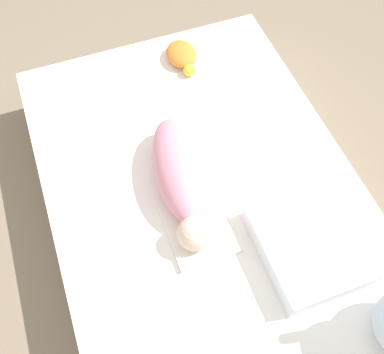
% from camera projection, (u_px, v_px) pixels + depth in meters
% --- Properties ---
extents(ground_plane, '(12.00, 12.00, 0.00)m').
position_uv_depth(ground_plane, '(203.00, 220.00, 1.73)').
color(ground_plane, '#7A6B56').
extents(bed_mattress, '(1.52, 1.03, 0.24)m').
position_uv_depth(bed_mattress, '(204.00, 206.00, 1.63)').
color(bed_mattress, white).
rests_on(bed_mattress, ground_plane).
extents(burp_cloth, '(0.23, 0.20, 0.02)m').
position_uv_depth(burp_cloth, '(199.00, 229.00, 1.44)').
color(burp_cloth, white).
rests_on(burp_cloth, bed_mattress).
extents(swaddled_baby, '(0.50, 0.22, 0.15)m').
position_uv_depth(swaddled_baby, '(181.00, 176.00, 1.47)').
color(swaddled_baby, pink).
rests_on(swaddled_baby, bed_mattress).
extents(pillow, '(0.35, 0.32, 0.08)m').
position_uv_depth(pillow, '(312.00, 243.00, 1.38)').
color(pillow, white).
rests_on(pillow, bed_mattress).
extents(turtle_plush, '(0.19, 0.12, 0.06)m').
position_uv_depth(turtle_plush, '(182.00, 55.00, 1.81)').
color(turtle_plush, orange).
rests_on(turtle_plush, bed_mattress).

